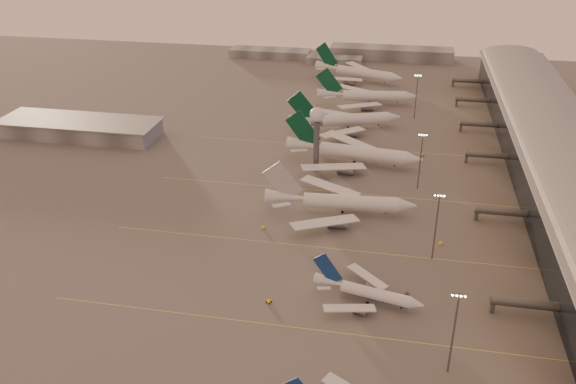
# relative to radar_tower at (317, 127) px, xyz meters

# --- Properties ---
(ground) EXTENTS (700.00, 700.00, 0.00)m
(ground) POSITION_rel_radar_tower_xyz_m (-5.00, -120.00, -20.95)
(ground) COLOR #545151
(ground) RESTS_ON ground
(taxiway_markings) EXTENTS (180.00, 185.25, 0.02)m
(taxiway_markings) POSITION_rel_radar_tower_xyz_m (25.00, -64.00, -20.94)
(taxiway_markings) COLOR #E0CF4F
(taxiway_markings) RESTS_ON ground
(terminal) EXTENTS (57.00, 362.00, 23.04)m
(terminal) POSITION_rel_radar_tower_xyz_m (102.88, -9.91, -10.43)
(terminal) COLOR black
(terminal) RESTS_ON ground
(hangar) EXTENTS (82.00, 27.00, 8.50)m
(hangar) POSITION_rel_radar_tower_xyz_m (-125.00, 20.00, -16.63)
(hangar) COLOR #5C5F63
(hangar) RESTS_ON ground
(radar_tower) EXTENTS (6.40, 6.40, 31.10)m
(radar_tower) POSITION_rel_radar_tower_xyz_m (0.00, 0.00, 0.00)
(radar_tower) COLOR #515357
(radar_tower) RESTS_ON ground
(mast_a) EXTENTS (3.60, 0.56, 25.00)m
(mast_a) POSITION_rel_radar_tower_xyz_m (53.00, -120.00, -7.21)
(mast_a) COLOR #515357
(mast_a) RESTS_ON ground
(mast_b) EXTENTS (3.60, 0.56, 25.00)m
(mast_b) POSITION_rel_radar_tower_xyz_m (50.00, -65.00, -7.21)
(mast_b) COLOR #515357
(mast_b) RESTS_ON ground
(mast_c) EXTENTS (3.60, 0.56, 25.00)m
(mast_c) POSITION_rel_radar_tower_xyz_m (45.00, -10.00, -7.21)
(mast_c) COLOR #515357
(mast_c) RESTS_ON ground
(mast_d) EXTENTS (3.60, 0.56, 25.00)m
(mast_d) POSITION_rel_radar_tower_xyz_m (43.00, 80.00, -7.21)
(mast_d) COLOR #515357
(mast_d) RESTS_ON ground
(distant_horizon) EXTENTS (165.00, 37.50, 9.00)m
(distant_horizon) POSITION_rel_radar_tower_xyz_m (-2.38, 205.14, -17.06)
(distant_horizon) COLOR #5C5F63
(distant_horizon) RESTS_ON ground
(narrowbody_mid) EXTENTS (34.89, 27.54, 13.82)m
(narrowbody_mid) POSITION_rel_radar_tower_xyz_m (30.00, -93.65, -18.15)
(narrowbody_mid) COLOR silver
(narrowbody_mid) RESTS_ON ground
(widebody_white) EXTENTS (59.37, 47.44, 20.87)m
(widebody_white) POSITION_rel_radar_tower_xyz_m (15.45, -38.54, -17.33)
(widebody_white) COLOR silver
(widebody_white) RESTS_ON ground
(greentail_a) EXTENTS (64.02, 51.45, 23.29)m
(greentail_a) POSITION_rel_radar_tower_xyz_m (15.78, 10.82, -16.84)
(greentail_a) COLOR silver
(greentail_a) RESTS_ON ground
(greentail_b) EXTENTS (58.49, 46.47, 22.05)m
(greentail_b) POSITION_rel_radar_tower_xyz_m (7.44, 55.38, -17.06)
(greentail_b) COLOR silver
(greentail_b) RESTS_ON ground
(greentail_c) EXTENTS (59.59, 47.86, 21.69)m
(greentail_c) POSITION_rel_radar_tower_xyz_m (15.58, 99.33, -17.12)
(greentail_c) COLOR silver
(greentail_c) RESTS_ON ground
(greentail_d) EXTENTS (60.27, 47.85, 22.80)m
(greentail_d) POSITION_rel_radar_tower_xyz_m (6.06, 148.39, -16.92)
(greentail_d) COLOR silver
(greentail_d) RESTS_ON ground
(gsv_tug_mid) EXTENTS (3.64, 2.88, 0.91)m
(gsv_tug_mid) POSITION_rel_radar_tower_xyz_m (0.56, -100.14, -20.48)
(gsv_tug_mid) COLOR yellow
(gsv_tug_mid) RESTS_ON ground
(gsv_truck_b) EXTENTS (5.41, 2.09, 2.18)m
(gsv_truck_b) POSITION_rel_radar_tower_xyz_m (42.39, -87.44, -19.84)
(gsv_truck_b) COLOR #5A5D60
(gsv_truck_b) RESTS_ON ground
(gsv_truck_c) EXTENTS (4.96, 5.02, 2.10)m
(gsv_truck_c) POSITION_rel_radar_tower_xyz_m (-11.03, -55.92, -19.88)
(gsv_truck_c) COLOR yellow
(gsv_truck_c) RESTS_ON ground
(gsv_catering_b) EXTENTS (5.95, 4.17, 4.47)m
(gsv_catering_b) POSITION_rel_radar_tower_xyz_m (53.35, -55.37, -18.71)
(gsv_catering_b) COLOR yellow
(gsv_catering_b) RESTS_ON ground
(gsv_tug_far) EXTENTS (2.97, 4.08, 1.05)m
(gsv_tug_far) POSITION_rel_radar_tower_xyz_m (17.05, -18.60, -20.41)
(gsv_tug_far) COLOR silver
(gsv_tug_far) RESTS_ON ground
(gsv_tug_hangar) EXTENTS (3.46, 2.34, 0.92)m
(gsv_tug_hangar) POSITION_rel_radar_tower_xyz_m (47.19, 25.99, -20.47)
(gsv_tug_hangar) COLOR yellow
(gsv_tug_hangar) RESTS_ON ground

